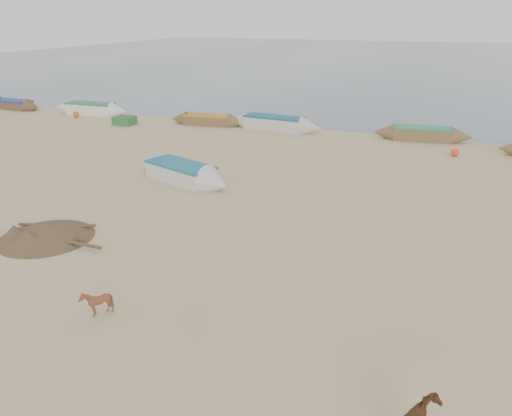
{
  "coord_description": "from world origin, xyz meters",
  "views": [
    {
      "loc": [
        6.02,
        -11.57,
        7.55
      ],
      "look_at": [
        0.0,
        4.0,
        1.0
      ],
      "focal_mm": 35.0,
      "sensor_mm": 36.0,
      "label": 1
    }
  ],
  "objects": [
    {
      "name": "calf_front",
      "position": [
        -2.04,
        -2.47,
        0.38
      ],
      "size": [
        0.75,
        0.69,
        0.76
      ],
      "primitive_type": "imported",
      "rotation": [
        0.0,
        0.0,
        -1.45
      ],
      "color": "brown",
      "rests_on": "ground"
    },
    {
      "name": "sea",
      "position": [
        0.0,
        82.0,
        0.01
      ],
      "size": [
        160.0,
        160.0,
        0.0
      ],
      "primitive_type": "plane",
      "color": "slate",
      "rests_on": "ground"
    },
    {
      "name": "ground",
      "position": [
        0.0,
        0.0,
        0.0
      ],
      "size": [
        140.0,
        140.0,
        0.0
      ],
      "primitive_type": "plane",
      "color": "tan",
      "rests_on": "ground"
    },
    {
      "name": "debris_pile",
      "position": [
        -6.9,
        0.91,
        0.27
      ],
      "size": [
        3.98,
        3.98,
        0.54
      ],
      "primitive_type": "cone",
      "rotation": [
        0.0,
        0.0,
        0.19
      ],
      "color": "brown",
      "rests_on": "ground"
    },
    {
      "name": "near_canoe",
      "position": [
        -5.62,
        8.53,
        0.42
      ],
      "size": [
        6.24,
        3.44,
        0.84
      ],
      "primitive_type": null,
      "rotation": [
        0.0,
        0.0,
        -0.34
      ],
      "color": "silver",
      "rests_on": "ground"
    },
    {
      "name": "beach_clutter",
      "position": [
        3.43,
        19.75,
        0.3
      ],
      "size": [
        43.8,
        4.54,
        0.64
      ],
      "color": "#2C6231",
      "rests_on": "ground"
    },
    {
      "name": "waterline_canoes",
      "position": [
        -1.21,
        20.67,
        0.43
      ],
      "size": [
        58.34,
        4.07,
        0.95
      ],
      "color": "brown",
      "rests_on": "ground"
    }
  ]
}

